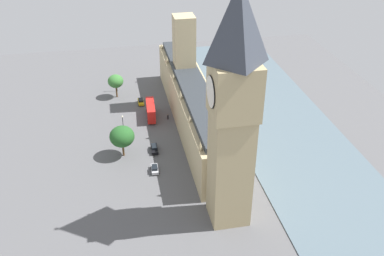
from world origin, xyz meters
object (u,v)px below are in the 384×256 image
car_silver_kerbside (155,169)px  street_lamp_under_trees (123,121)px  parliament_building (191,99)px  car_yellow_cab_far_end (141,102)px  clock_tower (233,109)px  plane_tree_near_tower (116,81)px  car_black_opposite_hall (154,148)px  double_decker_bus_by_river_gate (151,110)px  plane_tree_corner (122,137)px  street_lamp_midblock (116,80)px  pedestrian_leading (168,117)px

car_silver_kerbside → street_lamp_under_trees: size_ratio=0.76×
parliament_building → car_yellow_cab_far_end: (14.33, -14.82, -6.89)m
clock_tower → plane_tree_near_tower: bearing=-71.5°
parliament_building → car_black_opposite_hall: (13.28, 14.07, -6.89)m
car_yellow_cab_far_end → street_lamp_under_trees: 18.57m
car_yellow_cab_far_end → double_decker_bus_by_river_gate: (-2.29, 9.75, 1.75)m
parliament_building → car_yellow_cab_far_end: size_ratio=17.94×
car_silver_kerbside → plane_tree_corner: (7.48, -9.05, 5.24)m
parliament_building → double_decker_bus_by_river_gate: (12.04, -5.07, -5.14)m
clock_tower → street_lamp_midblock: 76.39m
car_yellow_cab_far_end → street_lamp_midblock: size_ratio=0.63×
pedestrian_leading → street_lamp_midblock: size_ratio=0.26×
car_black_opposite_hall → parliament_building: bearing=-131.4°
car_silver_kerbside → plane_tree_near_tower: bearing=101.9°
double_decker_bus_by_river_gate → car_black_opposite_hall: 19.26m
parliament_building → street_lamp_midblock: size_ratio=11.25×
car_black_opposite_hall → plane_tree_near_tower: size_ratio=0.58×
car_yellow_cab_far_end → plane_tree_near_tower: (7.61, -6.84, 5.00)m
car_silver_kerbside → street_lamp_midblock: bearing=100.7°
clock_tower → car_black_opposite_hall: 41.87m
plane_tree_corner → plane_tree_near_tower: bearing=-89.9°
plane_tree_near_tower → car_yellow_cab_far_end: bearing=138.1°
parliament_building → street_lamp_under_trees: (21.13, 2.19, -3.81)m
car_black_opposite_hall → car_silver_kerbside: (1.10, 9.52, -0.00)m
double_decker_bus_by_river_gate → parliament_building: bearing=-19.7°
car_black_opposite_hall → double_decker_bus_by_river_gate: bearing=-91.7°
double_decker_bus_by_river_gate → street_lamp_midblock: (9.60, -21.00, 1.89)m
plane_tree_corner → street_lamp_midblock: 40.64m
car_black_opposite_hall → street_lamp_under_trees: street_lamp_under_trees is taller
car_yellow_cab_far_end → double_decker_bus_by_river_gate: double_decker_bus_by_river_gate is taller
plane_tree_corner → street_lamp_midblock: bearing=-90.3°
parliament_building → plane_tree_near_tower: size_ratio=8.97×
street_lamp_midblock → plane_tree_corner: bearing=89.7°
car_silver_kerbside → pedestrian_leading: 27.52m
parliament_building → clock_tower: (0.16, 43.49, 19.87)m
car_yellow_cab_far_end → street_lamp_under_trees: street_lamp_under_trees is taller
double_decker_bus_by_river_gate → street_lamp_under_trees: (9.08, 7.26, 1.34)m
car_silver_kerbside → street_lamp_under_trees: street_lamp_under_trees is taller
car_yellow_cab_far_end → street_lamp_midblock: 13.91m
double_decker_bus_by_river_gate → plane_tree_corner: size_ratio=1.18×
pedestrian_leading → street_lamp_under_trees: street_lamp_under_trees is taller
plane_tree_corner → car_silver_kerbside: bearing=129.6°
car_black_opposite_hall → clock_tower: bearing=116.0°
parliament_building → plane_tree_near_tower: bearing=-44.6°
double_decker_bus_by_river_gate → car_silver_kerbside: 28.81m
plane_tree_corner → pedestrian_leading: bearing=-130.5°
plane_tree_near_tower → car_black_opposite_hall: bearing=103.6°
car_black_opposite_hall → pedestrian_leading: (-6.31, -16.99, -0.12)m
clock_tower → plane_tree_near_tower: clock_tower is taller
car_yellow_cab_far_end → plane_tree_corner: size_ratio=0.45×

